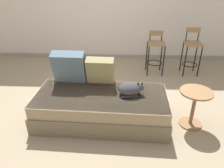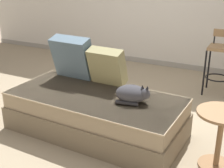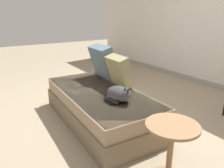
{
  "view_description": "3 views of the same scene",
  "coord_description": "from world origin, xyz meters",
  "px_view_note": "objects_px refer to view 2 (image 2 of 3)",
  "views": [
    {
      "loc": [
        0.27,
        -3.02,
        1.97
      ],
      "look_at": [
        0.15,
        -0.3,
        0.55
      ],
      "focal_mm": 35.0,
      "sensor_mm": 36.0,
      "label": 1
    },
    {
      "loc": [
        1.52,
        -2.99,
        1.72
      ],
      "look_at": [
        0.15,
        -0.3,
        0.55
      ],
      "focal_mm": 50.0,
      "sensor_mm": 36.0,
      "label": 2
    },
    {
      "loc": [
        2.33,
        -1.71,
        1.4
      ],
      "look_at": [
        0.15,
        -0.3,
        0.55
      ],
      "focal_mm": 35.0,
      "sensor_mm": 36.0,
      "label": 3
    }
  ],
  "objects_px": {
    "throw_pillow_middle": "(107,66)",
    "bar_stool_near_window": "(220,57)",
    "cat": "(133,94)",
    "side_table": "(220,132)",
    "couch": "(95,113)",
    "throw_pillow_corner": "(73,57)"
  },
  "relations": [
    {
      "from": "throw_pillow_middle",
      "to": "bar_stool_near_window",
      "type": "distance_m",
      "value": 1.72
    },
    {
      "from": "cat",
      "to": "side_table",
      "type": "relative_size",
      "value": 0.68
    },
    {
      "from": "couch",
      "to": "side_table",
      "type": "distance_m",
      "value": 1.29
    },
    {
      "from": "throw_pillow_middle",
      "to": "bar_stool_near_window",
      "type": "bearing_deg",
      "value": 53.86
    },
    {
      "from": "throw_pillow_corner",
      "to": "side_table",
      "type": "xyz_separation_m",
      "value": [
        1.78,
        -0.41,
        -0.33
      ]
    },
    {
      "from": "couch",
      "to": "side_table",
      "type": "xyz_separation_m",
      "value": [
        1.28,
        -0.05,
        0.14
      ]
    },
    {
      "from": "couch",
      "to": "cat",
      "type": "distance_m",
      "value": 0.51
    },
    {
      "from": "couch",
      "to": "side_table",
      "type": "relative_size",
      "value": 3.49
    },
    {
      "from": "couch",
      "to": "cat",
      "type": "bearing_deg",
      "value": 4.43
    },
    {
      "from": "throw_pillow_middle",
      "to": "cat",
      "type": "bearing_deg",
      "value": -34.55
    },
    {
      "from": "couch",
      "to": "throw_pillow_middle",
      "type": "height_order",
      "value": "throw_pillow_middle"
    },
    {
      "from": "throw_pillow_corner",
      "to": "cat",
      "type": "distance_m",
      "value": 0.99
    },
    {
      "from": "couch",
      "to": "bar_stool_near_window",
      "type": "distance_m",
      "value": 2.01
    },
    {
      "from": "throw_pillow_corner",
      "to": "throw_pillow_middle",
      "type": "height_order",
      "value": "throw_pillow_corner"
    },
    {
      "from": "side_table",
      "to": "bar_stool_near_window",
      "type": "bearing_deg",
      "value": 99.74
    },
    {
      "from": "couch",
      "to": "throw_pillow_corner",
      "type": "relative_size",
      "value": 3.73
    },
    {
      "from": "cat",
      "to": "bar_stool_near_window",
      "type": "height_order",
      "value": "bar_stool_near_window"
    },
    {
      "from": "cat",
      "to": "side_table",
      "type": "bearing_deg",
      "value": -5.55
    },
    {
      "from": "throw_pillow_corner",
      "to": "bar_stool_near_window",
      "type": "xyz_separation_m",
      "value": [
        1.48,
        1.37,
        -0.16
      ]
    },
    {
      "from": "bar_stool_near_window",
      "to": "side_table",
      "type": "xyz_separation_m",
      "value": [
        0.31,
        -1.78,
        -0.17
      ]
    },
    {
      "from": "throw_pillow_middle",
      "to": "bar_stool_near_window",
      "type": "height_order",
      "value": "bar_stool_near_window"
    },
    {
      "from": "throw_pillow_middle",
      "to": "side_table",
      "type": "height_order",
      "value": "throw_pillow_middle"
    }
  ]
}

